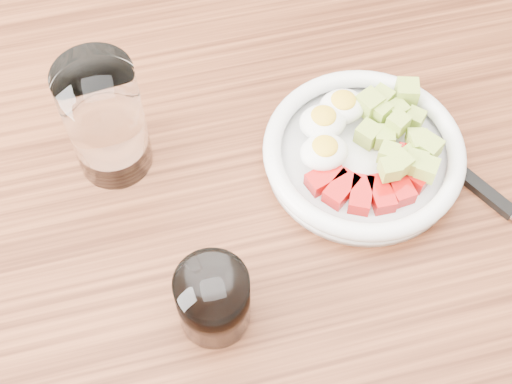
% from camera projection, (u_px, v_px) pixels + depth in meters
% --- Properties ---
extents(dining_table, '(1.50, 0.90, 0.77)m').
position_uv_depth(dining_table, '(266.00, 252.00, 0.86)').
color(dining_table, brown).
rests_on(dining_table, ground).
extents(bowl, '(0.23, 0.23, 0.05)m').
position_uv_depth(bowl, '(364.00, 150.00, 0.79)').
color(bowl, white).
rests_on(bowl, dining_table).
extents(fork, '(0.12, 0.21, 0.01)m').
position_uv_depth(fork, '(496.00, 201.00, 0.77)').
color(fork, black).
rests_on(fork, dining_table).
extents(water_glass, '(0.08, 0.08, 0.15)m').
position_uv_depth(water_glass, '(105.00, 120.00, 0.75)').
color(water_glass, white).
rests_on(water_glass, dining_table).
extents(coffee_glass, '(0.07, 0.07, 0.08)m').
position_uv_depth(coffee_glass, '(213.00, 300.00, 0.68)').
color(coffee_glass, white).
rests_on(coffee_glass, dining_table).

